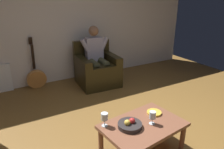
% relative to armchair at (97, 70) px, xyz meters
% --- Properties ---
extents(wall_back, '(6.08, 0.06, 2.63)m').
position_rel_armchair_xyz_m(wall_back, '(0.29, -0.61, 1.00)').
color(wall_back, silver).
rests_on(wall_back, ground).
extents(armchair, '(0.84, 0.83, 0.90)m').
position_rel_armchair_xyz_m(armchair, '(0.00, 0.00, 0.00)').
color(armchair, black).
rests_on(armchair, ground).
extents(person_seated, '(0.62, 0.59, 1.22)m').
position_rel_armchair_xyz_m(person_seated, '(-0.00, -0.01, 0.33)').
color(person_seated, '#9D96AA').
rests_on(person_seated, ground).
extents(coffee_table, '(1.01, 0.74, 0.40)m').
position_rel_armchair_xyz_m(coffee_table, '(0.44, 2.19, 0.03)').
color(coffee_table, brown).
rests_on(coffee_table, ground).
extents(guitar, '(0.38, 0.24, 1.03)m').
position_rel_armchair_xyz_m(guitar, '(1.17, -0.40, -0.09)').
color(guitar, '#BA783A').
rests_on(guitar, ground).
extents(wine_glass_near, '(0.08, 0.08, 0.17)m').
position_rel_armchair_xyz_m(wine_glass_near, '(0.85, 2.00, 0.20)').
color(wine_glass_near, silver).
rests_on(wine_glass_near, coffee_table).
extents(wine_glass_far, '(0.07, 0.07, 0.16)m').
position_rel_armchair_xyz_m(wine_glass_far, '(0.35, 2.23, 0.19)').
color(wine_glass_far, silver).
rests_on(wine_glass_far, coffee_table).
extents(fruit_bowl, '(0.27, 0.27, 0.11)m').
position_rel_armchair_xyz_m(fruit_bowl, '(0.61, 2.16, 0.11)').
color(fruit_bowl, '#2B2627').
rests_on(fruit_bowl, coffee_table).
extents(decorative_dish, '(0.18, 0.18, 0.02)m').
position_rel_armchair_xyz_m(decorative_dish, '(0.18, 2.07, 0.09)').
color(decorative_dish, gold).
rests_on(decorative_dish, coffee_table).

